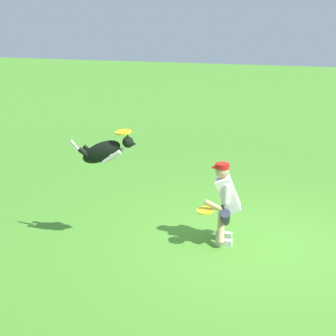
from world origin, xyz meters
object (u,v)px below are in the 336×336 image
(frisbee_held, at_px, (205,211))
(person, at_px, (225,200))
(dog, at_px, (104,152))
(frisbee_flying, at_px, (123,132))

(frisbee_held, bearing_deg, person, -130.20)
(frisbee_held, bearing_deg, dog, 10.50)
(frisbee_flying, bearing_deg, dog, 3.28)
(person, height_order, frisbee_flying, frisbee_flying)
(dog, xyz_separation_m, frisbee_held, (-1.51, -0.28, -0.87))
(dog, distance_m, frisbee_flying, 0.44)
(frisbee_flying, height_order, frisbee_held, frisbee_flying)
(person, height_order, frisbee_held, person)
(person, distance_m, dog, 2.01)
(dog, relative_size, frisbee_held, 4.10)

